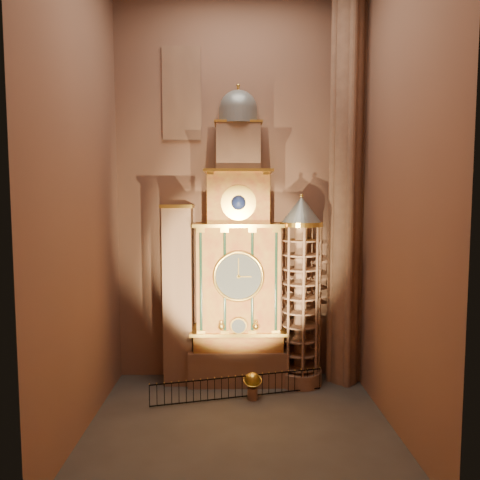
{
  "coord_description": "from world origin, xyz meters",
  "views": [
    {
      "loc": [
        -0.35,
        -19.0,
        10.18
      ],
      "look_at": [
        0.06,
        3.0,
        8.37
      ],
      "focal_mm": 32.0,
      "sensor_mm": 36.0,
      "label": 1
    }
  ],
  "objects_px": {
    "astronomical_clock": "(238,267)",
    "celestial_globe": "(253,383)",
    "iron_railing": "(239,387)",
    "portrait_tower": "(178,294)",
    "stair_turret": "(300,292)"
  },
  "relations": [
    {
      "from": "astronomical_clock",
      "to": "celestial_globe",
      "type": "xyz_separation_m",
      "value": [
        0.71,
        -2.27,
        -5.82
      ]
    },
    {
      "from": "astronomical_clock",
      "to": "stair_turret",
      "type": "distance_m",
      "value": 3.78
    },
    {
      "from": "celestial_globe",
      "to": "iron_railing",
      "type": "relative_size",
      "value": 0.16
    },
    {
      "from": "portrait_tower",
      "to": "stair_turret",
      "type": "xyz_separation_m",
      "value": [
        6.9,
        -0.28,
        0.12
      ]
    },
    {
      "from": "portrait_tower",
      "to": "stair_turret",
      "type": "distance_m",
      "value": 6.91
    },
    {
      "from": "astronomical_clock",
      "to": "iron_railing",
      "type": "relative_size",
      "value": 1.86
    },
    {
      "from": "astronomical_clock",
      "to": "iron_railing",
      "type": "distance_m",
      "value": 6.44
    },
    {
      "from": "celestial_globe",
      "to": "portrait_tower",
      "type": "bearing_deg",
      "value": 150.88
    },
    {
      "from": "portrait_tower",
      "to": "celestial_globe",
      "type": "bearing_deg",
      "value": -29.12
    },
    {
      "from": "astronomical_clock",
      "to": "portrait_tower",
      "type": "height_order",
      "value": "astronomical_clock"
    },
    {
      "from": "astronomical_clock",
      "to": "stair_turret",
      "type": "height_order",
      "value": "astronomical_clock"
    },
    {
      "from": "portrait_tower",
      "to": "iron_railing",
      "type": "bearing_deg",
      "value": -33.45
    },
    {
      "from": "celestial_globe",
      "to": "iron_railing",
      "type": "xyz_separation_m",
      "value": [
        -0.72,
        0.05,
        -0.22
      ]
    },
    {
      "from": "astronomical_clock",
      "to": "celestial_globe",
      "type": "relative_size",
      "value": 11.73
    },
    {
      "from": "astronomical_clock",
      "to": "celestial_globe",
      "type": "height_order",
      "value": "astronomical_clock"
    }
  ]
}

